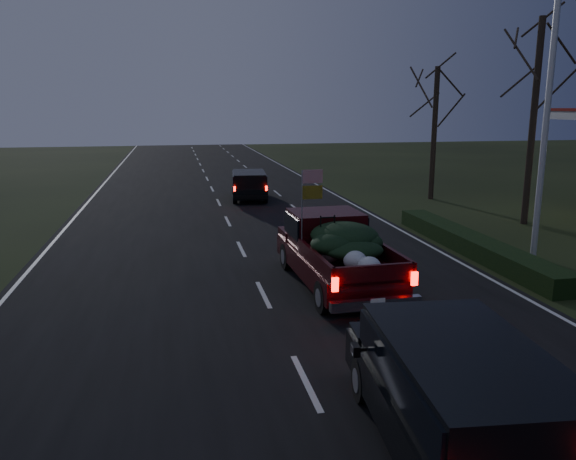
{
  "coord_description": "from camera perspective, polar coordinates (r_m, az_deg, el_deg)",
  "views": [
    {
      "loc": [
        -2.21,
        -14.21,
        4.99
      ],
      "look_at": [
        1.1,
        2.07,
        1.3
      ],
      "focal_mm": 35.0,
      "sensor_mm": 36.0,
      "label": 1
    }
  ],
  "objects": [
    {
      "name": "pickup_truck",
      "position": [
        15.76,
        4.86,
        -1.79
      ],
      "size": [
        2.34,
        5.7,
        2.95
      ],
      "rotation": [
        0.0,
        0.0,
        0.03
      ],
      "color": "#37070B",
      "rests_on": "ground"
    },
    {
      "name": "light_pole",
      "position": [
        20.0,
        25.01,
        12.79
      ],
      "size": [
        0.5,
        0.9,
        9.16
      ],
      "color": "silver",
      "rests_on": "ground"
    },
    {
      "name": "bare_tree_mid",
      "position": [
        25.85,
        24.03,
        14.49
      ],
      "size": [
        3.6,
        3.6,
        8.5
      ],
      "color": "black",
      "rests_on": "ground"
    },
    {
      "name": "rear_suv",
      "position": [
        8.5,
        17.14,
        -15.3
      ],
      "size": [
        2.57,
        5.25,
        1.46
      ],
      "rotation": [
        0.0,
        0.0,
        -0.09
      ],
      "color": "black",
      "rests_on": "ground"
    },
    {
      "name": "hedge_row",
      "position": [
        20.46,
        18.18,
        -1.37
      ],
      "size": [
        1.0,
        10.0,
        0.6
      ],
      "primitive_type": "cube",
      "color": "black",
      "rests_on": "ground"
    },
    {
      "name": "lead_suv",
      "position": [
        30.47,
        -3.97,
        4.83
      ],
      "size": [
        2.19,
        4.43,
        1.23
      ],
      "rotation": [
        0.0,
        0.0,
        -0.1
      ],
      "color": "black",
      "rests_on": "ground"
    },
    {
      "name": "bare_tree_far",
      "position": [
        31.37,
        14.8,
        12.56
      ],
      "size": [
        3.6,
        3.6,
        7.0
      ],
      "color": "black",
      "rests_on": "ground"
    },
    {
      "name": "ground",
      "position": [
        15.23,
        -2.52,
        -6.62
      ],
      "size": [
        120.0,
        120.0,
        0.0
      ],
      "primitive_type": "plane",
      "color": "black",
      "rests_on": "ground"
    },
    {
      "name": "road_asphalt",
      "position": [
        15.22,
        -2.52,
        -6.59
      ],
      "size": [
        14.0,
        120.0,
        0.02
      ],
      "primitive_type": "cube",
      "color": "black",
      "rests_on": "ground"
    }
  ]
}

